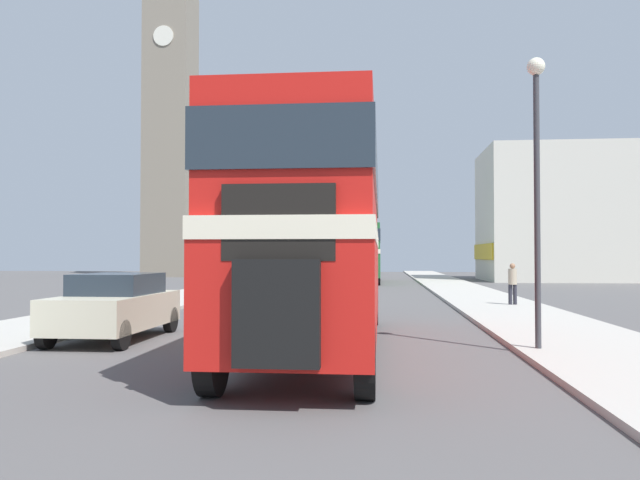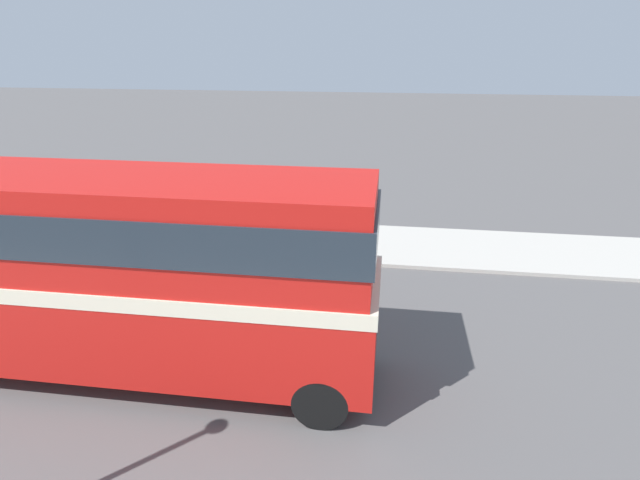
{
  "view_description": "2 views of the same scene",
  "coord_description": "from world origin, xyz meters",
  "px_view_note": "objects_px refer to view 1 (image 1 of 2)",
  "views": [
    {
      "loc": [
        2.29,
        -14.95,
        1.98
      ],
      "look_at": [
        1.0,
        -1.69,
        2.31
      ],
      "focal_mm": 35.0,
      "sensor_mm": 36.0,
      "label": 1
    },
    {
      "loc": [
        9.31,
        3.87,
        6.66
      ],
      "look_at": [
        0.0,
        2.56,
        2.86
      ],
      "focal_mm": 28.0,
      "sensor_mm": 36.0,
      "label": 2
    }
  ],
  "objects_px": {
    "church_tower": "(171,88)",
    "pedestrian_walking": "(513,281)",
    "double_decker_bus": "(320,228)",
    "bus_distant": "(363,249)",
    "car_parked_near": "(115,306)",
    "street_lamp": "(537,157)"
  },
  "relations": [
    {
      "from": "bus_distant",
      "to": "pedestrian_walking",
      "type": "bearing_deg",
      "value": -73.49
    },
    {
      "from": "double_decker_bus",
      "to": "bus_distant",
      "type": "distance_m",
      "value": 31.9
    },
    {
      "from": "street_lamp",
      "to": "car_parked_near",
      "type": "bearing_deg",
      "value": 172.33
    },
    {
      "from": "car_parked_near",
      "to": "double_decker_bus",
      "type": "bearing_deg",
      "value": -10.26
    },
    {
      "from": "pedestrian_walking",
      "to": "church_tower",
      "type": "bearing_deg",
      "value": 127.01
    },
    {
      "from": "bus_distant",
      "to": "pedestrian_walking",
      "type": "xyz_separation_m",
      "value": [
        6.22,
        -20.97,
        -1.45
      ]
    },
    {
      "from": "church_tower",
      "to": "pedestrian_walking",
      "type": "bearing_deg",
      "value": -52.99
    },
    {
      "from": "double_decker_bus",
      "to": "pedestrian_walking",
      "type": "bearing_deg",
      "value": 60.2
    },
    {
      "from": "bus_distant",
      "to": "double_decker_bus",
      "type": "bearing_deg",
      "value": -90.08
    },
    {
      "from": "double_decker_bus",
      "to": "pedestrian_walking",
      "type": "xyz_separation_m",
      "value": [
        6.26,
        10.93,
        -1.57
      ]
    },
    {
      "from": "double_decker_bus",
      "to": "church_tower",
      "type": "relative_size",
      "value": 0.32
    },
    {
      "from": "double_decker_bus",
      "to": "car_parked_near",
      "type": "xyz_separation_m",
      "value": [
        -4.92,
        0.89,
        -1.78
      ]
    },
    {
      "from": "church_tower",
      "to": "bus_distant",
      "type": "bearing_deg",
      "value": -32.55
    },
    {
      "from": "church_tower",
      "to": "car_parked_near",
      "type": "bearing_deg",
      "value": -72.47
    },
    {
      "from": "double_decker_bus",
      "to": "car_parked_near",
      "type": "height_order",
      "value": "double_decker_bus"
    },
    {
      "from": "double_decker_bus",
      "to": "bus_distant",
      "type": "height_order",
      "value": "double_decker_bus"
    },
    {
      "from": "bus_distant",
      "to": "church_tower",
      "type": "bearing_deg",
      "value": 147.45
    },
    {
      "from": "double_decker_bus",
      "to": "pedestrian_walking",
      "type": "height_order",
      "value": "double_decker_bus"
    },
    {
      "from": "car_parked_near",
      "to": "street_lamp",
      "type": "bearing_deg",
      "value": -7.67
    },
    {
      "from": "car_parked_near",
      "to": "pedestrian_walking",
      "type": "distance_m",
      "value": 15.03
    },
    {
      "from": "pedestrian_walking",
      "to": "church_tower",
      "type": "height_order",
      "value": "church_tower"
    },
    {
      "from": "pedestrian_walking",
      "to": "street_lamp",
      "type": "distance_m",
      "value": 11.82
    }
  ]
}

